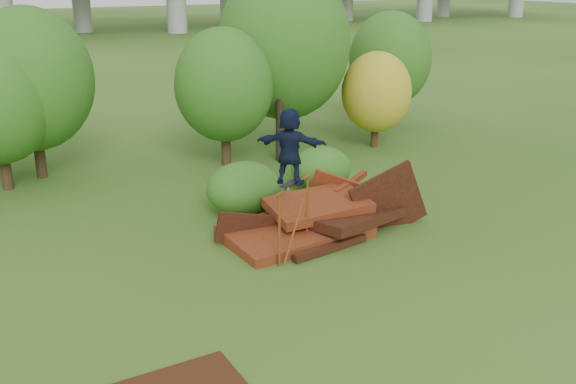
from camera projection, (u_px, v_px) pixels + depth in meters
ground at (363, 279)px, 14.39m from camera, size 240.00×240.00×0.00m
scrap_pile at (318, 220)px, 16.78m from camera, size 5.82×3.12×2.29m
grind_rail at (294, 207)px, 15.24m from camera, size 1.53×1.03×1.82m
skateboard at (290, 184)px, 14.85m from camera, size 0.70×0.55×0.07m
skater at (290, 146)px, 14.56m from camera, size 1.54×1.50×1.76m
tree_1 at (30, 80)px, 20.45m from camera, size 4.01×4.01×5.58m
tree_2 at (224, 85)px, 21.98m from camera, size 3.41×3.41×4.81m
tree_3 at (284, 43)px, 23.78m from camera, size 4.94×4.94×6.85m
tree_4 at (376, 92)px, 24.54m from camera, size 2.69×2.69×3.71m
tree_5 at (390, 59)px, 27.66m from camera, size 3.56×3.56×5.00m
shrub_left at (244, 188)px, 18.07m from camera, size 2.15×1.99×1.49m
shrub_right at (321, 168)px, 20.09m from camera, size 1.94×1.78×1.38m
utility_pole at (279, 35)px, 21.93m from camera, size 1.40×0.28×8.80m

